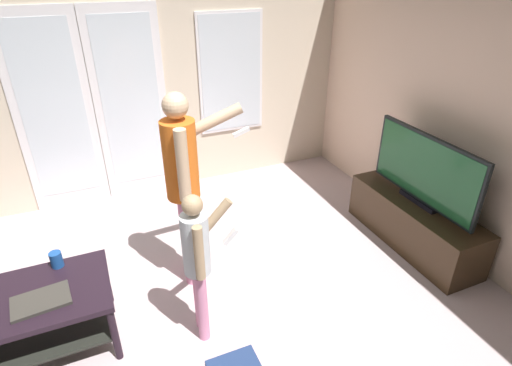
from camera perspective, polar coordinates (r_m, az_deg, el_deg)
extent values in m
cube|color=#C4ACB0|center=(3.22, -12.89, -21.03)|extent=(5.59, 4.75, 0.02)
cube|color=beige|center=(4.60, -20.89, 13.13)|extent=(5.59, 0.06, 2.65)
cube|color=white|center=(4.65, -26.21, 8.23)|extent=(0.75, 0.02, 2.10)
cube|color=silver|center=(4.62, -26.34, 8.75)|extent=(0.59, 0.01, 1.80)
cube|color=white|center=(4.66, -16.92, 9.99)|extent=(0.75, 0.02, 2.10)
cube|color=silver|center=(4.63, -16.98, 10.52)|extent=(0.59, 0.01, 1.80)
cube|color=white|center=(4.84, -3.51, 14.97)|extent=(0.77, 0.02, 1.35)
cube|color=silver|center=(4.82, -3.45, 14.93)|extent=(0.71, 0.01, 1.29)
cube|color=beige|center=(3.79, 29.87, 8.19)|extent=(0.06, 4.75, 2.65)
cube|color=black|center=(3.15, -29.61, -13.98)|extent=(1.06, 0.65, 0.04)
cube|color=black|center=(3.34, -28.36, -17.78)|extent=(0.98, 0.57, 0.02)
cylinder|color=black|center=(3.04, -19.11, -19.33)|extent=(0.05, 0.05, 0.44)
cylinder|color=black|center=(3.47, -20.19, -12.54)|extent=(0.05, 0.05, 0.44)
cube|color=#352515|center=(4.16, 21.09, -5.21)|extent=(0.45, 1.39, 0.45)
cube|color=black|center=(3.80, 28.09, -9.97)|extent=(0.38, 0.02, 0.25)
cube|color=black|center=(4.04, 21.69, -2.30)|extent=(0.08, 0.42, 0.04)
cube|color=black|center=(3.89, 22.54, 1.85)|extent=(0.04, 1.20, 0.61)
cube|color=#194C28|center=(3.88, 22.33, 1.80)|extent=(0.00, 1.15, 0.56)
cylinder|color=pink|center=(3.39, -9.29, -8.29)|extent=(0.11, 0.11, 0.79)
cylinder|color=pink|center=(3.53, -9.64, -6.67)|extent=(0.11, 0.11, 0.79)
cylinder|color=orange|center=(3.10, -10.49, 3.15)|extent=(0.26, 0.26, 0.62)
sphere|color=#D2AD88|center=(2.95, -11.21, 10.58)|extent=(0.19, 0.19, 0.19)
cylinder|color=#D2AD88|center=(2.93, -10.18, 2.36)|extent=(0.09, 0.09, 0.55)
cylinder|color=#D2AD88|center=(3.21, -6.58, 8.33)|extent=(0.55, 0.16, 0.29)
cube|color=white|center=(3.29, -2.06, 7.13)|extent=(0.15, 0.06, 0.08)
cylinder|color=pink|center=(2.99, -7.48, -16.93)|extent=(0.08, 0.08, 0.56)
cylinder|color=pink|center=(3.08, -7.91, -15.36)|extent=(0.08, 0.08, 0.56)
cylinder|color=silver|center=(2.71, -8.39, -8.55)|extent=(0.18, 0.18, 0.44)
sphere|color=tan|center=(2.54, -8.86, -3.12)|extent=(0.13, 0.13, 0.13)
cylinder|color=tan|center=(2.60, -7.96, -9.70)|extent=(0.06, 0.06, 0.39)
cylinder|color=tan|center=(2.78, -6.29, -5.44)|extent=(0.31, 0.10, 0.34)
cube|color=white|center=(2.89, -3.60, -7.46)|extent=(0.12, 0.05, 0.12)
cube|color=#383530|center=(3.04, -27.81, -14.34)|extent=(0.37, 0.27, 0.02)
cylinder|color=#1B4994|center=(3.27, -26.09, -9.57)|extent=(0.08, 0.08, 0.12)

